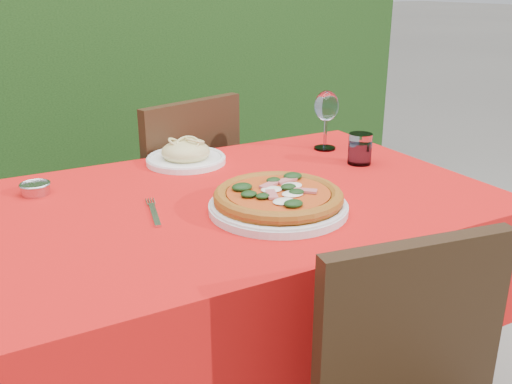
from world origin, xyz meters
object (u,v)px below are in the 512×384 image
chair_far (178,201)px  pizza_plate (278,200)px  pasta_plate (186,155)px  steel_ramekin (36,189)px  water_glass (360,150)px  wine_glass (326,109)px  fork (155,214)px

chair_far → pizza_plate: chair_far is taller
pasta_plate → steel_ramekin: pasta_plate is taller
water_glass → chair_far: bearing=124.7°
pasta_plate → wine_glass: bearing=-9.6°
chair_far → fork: bearing=48.3°
water_glass → steel_ramekin: bearing=167.9°
chair_far → fork: chair_far is taller
chair_far → steel_ramekin: 0.68m
steel_ramekin → fork: bearing=-52.5°
chair_far → pasta_plate: 0.40m
wine_glass → fork: 0.75m
pizza_plate → fork: (-0.27, 0.11, -0.03)m
water_glass → fork: size_ratio=0.48×
wine_glass → fork: bearing=-158.0°
chair_far → pasta_plate: size_ratio=3.73×
pasta_plate → water_glass: (0.46, -0.26, 0.02)m
chair_far → pasta_plate: bearing=58.6°
pasta_plate → chair_far: bearing=75.4°
pizza_plate → wine_glass: (0.41, 0.39, 0.11)m
pasta_plate → steel_ramekin: (-0.44, -0.07, -0.01)m
chair_far → wine_glass: bearing=119.3°
water_glass → fork: bearing=-172.2°
pizza_plate → pasta_plate: 0.47m
pizza_plate → wine_glass: bearing=43.5°
pizza_plate → water_glass: water_glass is taller
water_glass → wine_glass: (0.00, 0.18, 0.09)m
chair_far → water_glass: 0.72m
fork → steel_ramekin: bearing=140.2°
pasta_plate → water_glass: water_glass is taller
chair_far → pizza_plate: 0.80m
pizza_plate → wine_glass: 0.58m
pasta_plate → steel_ramekin: 0.45m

